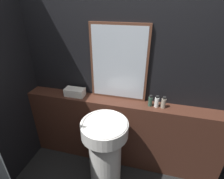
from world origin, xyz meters
TOP-DOWN VIEW (x-y plane):
  - wall_back at (0.00, 1.35)m, footprint 8.00×0.06m
  - vanity_counter at (0.00, 1.21)m, footprint 2.33×0.21m
  - pedestal_sink at (-0.09, 0.82)m, footprint 0.47×0.47m
  - mirror at (-0.06, 1.30)m, footprint 0.63×0.03m
  - towel_stack at (-0.57, 1.21)m, footprint 0.23×0.12m
  - shampoo_bottle at (0.31, 1.21)m, footprint 0.04×0.04m
  - conditioner_bottle at (0.38, 1.21)m, footprint 0.05×0.05m
  - lotion_bottle at (0.45, 1.21)m, footprint 0.05×0.05m

SIDE VIEW (x-z plane):
  - vanity_counter at x=0.00m, z-range 0.00..0.91m
  - pedestal_sink at x=-0.09m, z-range 0.06..0.96m
  - towel_stack at x=-0.57m, z-range 0.91..1.00m
  - shampoo_bottle at x=0.31m, z-range 0.90..1.03m
  - lotion_bottle at x=0.45m, z-range 0.90..1.03m
  - conditioner_bottle at x=0.38m, z-range 0.90..1.04m
  - wall_back at x=0.00m, z-range 0.00..2.50m
  - mirror at x=-0.06m, z-range 0.91..1.74m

